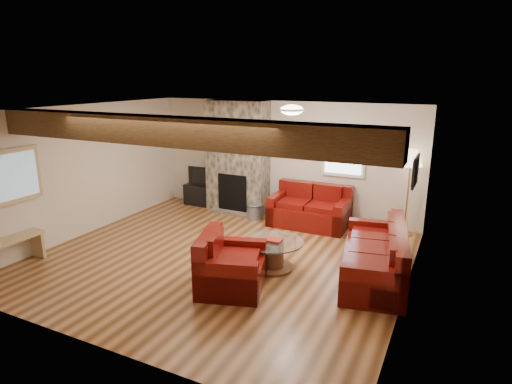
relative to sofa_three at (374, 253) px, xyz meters
The scene contains 17 objects.
room 2.65m from the sofa_three, behind, with size 8.00×8.00×8.00m.
oak_beam 3.54m from the sofa_three, 146.10° to the right, with size 6.00×0.36×0.38m, color black.
chimney_breast 4.13m from the sofa_three, 149.20° to the left, with size 1.40×0.67×2.50m.
back_window 2.80m from the sofa_three, 116.23° to the left, with size 0.90×0.08×1.10m, color silver, non-canonical shape.
hatch_window 5.86m from the sofa_three, 160.59° to the right, with size 0.08×1.00×0.90m, color tan, non-canonical shape.
ceiling_dome 2.62m from the sofa_three, 162.99° to the left, with size 0.40×0.40×0.18m, color white, non-canonical shape.
artwork_back 3.52m from the sofa_three, 135.46° to the left, with size 0.42×0.06×0.52m, color black, non-canonical shape.
artwork_right 1.43m from the sofa_three, 13.67° to the right, with size 0.06×0.55×0.42m, color black, non-canonical shape.
sofa_three is the anchor object (origin of this frame).
loveseat 2.46m from the sofa_three, 132.55° to the left, with size 1.58×0.91×0.84m, color #470508, non-canonical shape.
armchair_red 2.18m from the sofa_three, 145.00° to the right, with size 1.02×0.90×0.83m, color #470508, non-canonical shape.
coffee_table 1.57m from the sofa_three, 165.26° to the right, with size 0.98×0.98×0.51m.
tv_cabinet 4.88m from the sofa_three, 154.31° to the left, with size 0.99×0.40×0.49m, color black.
television 4.88m from the sofa_three, 154.31° to the left, with size 0.78×0.10×0.45m, color black.
floor_lamp 2.38m from the sofa_three, 84.90° to the left, with size 0.43×0.43×1.68m.
pine_bench 5.80m from the sofa_three, 156.24° to the right, with size 0.31×1.32×0.49m, color tan, non-canonical shape.
coal_bucket 3.37m from the sofa_three, 148.87° to the left, with size 0.35×0.35×0.33m, color slate, non-canonical shape.
Camera 1 is at (3.51, -5.80, 3.01)m, focal length 30.00 mm.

